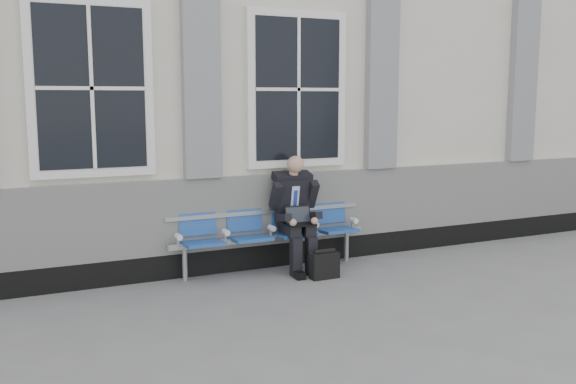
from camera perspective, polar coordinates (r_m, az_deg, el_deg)
ground at (r=7.03m, az=3.37°, el=-9.42°), size 70.00×70.00×0.00m
station_building at (r=9.88m, az=-6.33°, el=8.77°), size 14.40×4.40×4.49m
bench at (r=8.01m, az=-1.66°, el=-3.11°), size 2.60×0.47×0.91m
businessman at (r=7.96m, az=0.64°, el=-1.53°), size 0.60×0.80×1.44m
briefcase at (r=7.73m, az=3.26°, el=-6.49°), size 0.35×0.15×0.36m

